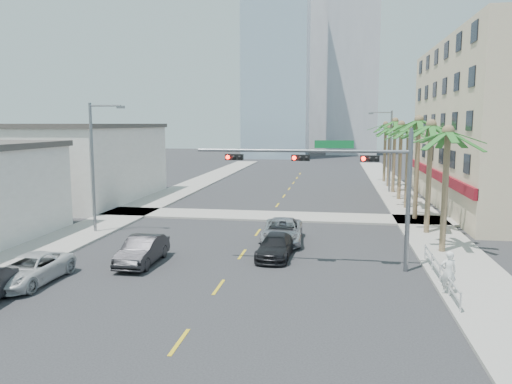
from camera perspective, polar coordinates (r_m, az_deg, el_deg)
ground at (r=20.22m, az=-6.98°, el=-14.33°), size 260.00×260.00×0.00m
sidewalk_right at (r=39.30m, az=18.76°, el=-3.64°), size 4.00×120.00×0.15m
sidewalk_left at (r=42.39m, az=-15.18°, el=-2.68°), size 4.00×120.00×0.15m
sidewalk_cross at (r=41.02m, az=1.50°, el=-2.76°), size 80.00×4.00×0.15m
building_left_far at (r=52.38m, az=-19.25°, el=3.00°), size 11.00×18.00×7.20m
tower_far_left at (r=114.93m, az=2.40°, el=16.02°), size 14.00×14.00×48.00m
tower_far_right at (r=129.97m, az=11.06°, el=17.61°), size 12.00×12.00×60.00m
tower_far_center at (r=143.84m, az=5.85°, el=13.13°), size 16.00×16.00×42.00m
traffic_signal_mast at (r=26.06m, az=10.13°, el=2.11°), size 11.12×0.54×7.20m
palm_tree_0 at (r=30.64m, az=21.09°, el=6.33°), size 4.80×4.80×7.80m
palm_tree_1 at (r=35.74m, az=19.39°, el=7.11°), size 4.80×4.80×8.16m
palm_tree_2 at (r=40.87m, az=18.11°, el=7.69°), size 4.80×4.80×8.52m
palm_tree_3 at (r=46.02m, az=17.07°, el=6.83°), size 4.80×4.80×7.80m
palm_tree_4 at (r=51.17m, az=16.28°, el=7.32°), size 4.80×4.80×8.16m
palm_tree_5 at (r=56.33m, az=15.63°, el=7.72°), size 4.80×4.80×8.52m
palm_tree_6 at (r=61.50m, az=15.06°, el=7.07°), size 4.80×4.80×7.80m
palm_tree_7 at (r=66.68m, az=14.61°, el=7.42°), size 4.80×4.80×8.16m
streetlight_left at (r=35.96m, az=-17.91°, el=3.39°), size 2.55×0.25×9.00m
streetlight_right at (r=56.33m, az=14.92°, el=4.97°), size 2.55×0.25×9.00m
guardrail at (r=25.46m, az=20.30°, el=-8.47°), size 0.08×8.08×1.00m
car_parked_far at (r=26.43m, az=-24.44°, el=-8.06°), size 2.44×5.02×1.38m
car_lane_left at (r=28.01m, az=-12.86°, el=-6.53°), size 1.62×4.60×1.51m
car_lane_center at (r=32.21m, az=3.01°, el=-4.46°), size 2.76×5.54×1.51m
car_lane_right at (r=28.67m, az=2.23°, el=-6.22°), size 1.99×4.55×1.30m
pedestrian at (r=23.79m, az=21.12°, el=-8.55°), size 0.74×0.52×1.92m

